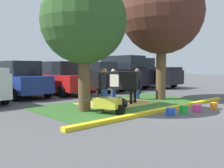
{
  "coord_description": "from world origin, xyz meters",
  "views": [
    {
      "loc": [
        -8.02,
        -5.77,
        1.75
      ],
      "look_at": [
        -0.41,
        2.65,
        0.9
      ],
      "focal_mm": 38.9,
      "sensor_mm": 36.0,
      "label": 1
    }
  ],
  "objects_px": {
    "cow_holstein": "(114,80)",
    "sedan_blue": "(20,80)",
    "bucket_green": "(183,109)",
    "sedan_red": "(62,78)",
    "person_handler": "(113,83)",
    "shade_tree_left": "(84,22)",
    "shade_tree_right": "(162,13)",
    "person_visitor_far": "(104,88)",
    "calf_lying": "(119,103)",
    "suv_black": "(123,72)",
    "wheelbarrow": "(108,103)",
    "bucket_pink": "(197,108)",
    "sedan_silver": "(98,77)",
    "pickup_truck_black": "(148,73)",
    "bucket_orange": "(214,106)",
    "person_visitor_near": "(137,83)",
    "bucket_blue": "(170,111)"
  },
  "relations": [
    {
      "from": "bucket_blue",
      "to": "shade_tree_right",
      "type": "bearing_deg",
      "value": 41.42
    },
    {
      "from": "bucket_green",
      "to": "person_visitor_far",
      "type": "bearing_deg",
      "value": 124.1
    },
    {
      "from": "bucket_green",
      "to": "suv_black",
      "type": "bearing_deg",
      "value": 57.9
    },
    {
      "from": "person_handler",
      "to": "suv_black",
      "type": "bearing_deg",
      "value": 41.03
    },
    {
      "from": "shade_tree_left",
      "to": "bucket_green",
      "type": "xyz_separation_m",
      "value": [
        2.39,
        -2.82,
        -3.25
      ]
    },
    {
      "from": "person_handler",
      "to": "pickup_truck_black",
      "type": "bearing_deg",
      "value": 27.02
    },
    {
      "from": "cow_holstein",
      "to": "bucket_orange",
      "type": "bearing_deg",
      "value": -64.71
    },
    {
      "from": "bucket_green",
      "to": "suv_black",
      "type": "distance_m",
      "value": 10.36
    },
    {
      "from": "person_visitor_far",
      "to": "shade_tree_right",
      "type": "bearing_deg",
      "value": 5.3
    },
    {
      "from": "bucket_green",
      "to": "pickup_truck_black",
      "type": "height_order",
      "value": "pickup_truck_black"
    },
    {
      "from": "sedan_red",
      "to": "suv_black",
      "type": "xyz_separation_m",
      "value": [
        5.5,
        0.25,
        0.29
      ]
    },
    {
      "from": "person_handler",
      "to": "bucket_blue",
      "type": "height_order",
      "value": "person_handler"
    },
    {
      "from": "suv_black",
      "to": "wheelbarrow",
      "type": "bearing_deg",
      "value": -137.52
    },
    {
      "from": "sedan_blue",
      "to": "bucket_green",
      "type": "bearing_deg",
      "value": -73.98
    },
    {
      "from": "person_visitor_far",
      "to": "cow_holstein",
      "type": "bearing_deg",
      "value": 36.49
    },
    {
      "from": "sedan_red",
      "to": "person_handler",
      "type": "bearing_deg",
      "value": -78.87
    },
    {
      "from": "bucket_green",
      "to": "person_visitor_near",
      "type": "bearing_deg",
      "value": 67.42
    },
    {
      "from": "sedan_silver",
      "to": "suv_black",
      "type": "relative_size",
      "value": 0.96
    },
    {
      "from": "bucket_pink",
      "to": "sedan_blue",
      "type": "distance_m",
      "value": 9.53
    },
    {
      "from": "calf_lying",
      "to": "person_visitor_far",
      "type": "bearing_deg",
      "value": 174.36
    },
    {
      "from": "bucket_green",
      "to": "cow_holstein",
      "type": "bearing_deg",
      "value": 91.05
    },
    {
      "from": "calf_lying",
      "to": "bucket_green",
      "type": "bearing_deg",
      "value": -68.57
    },
    {
      "from": "wheelbarrow",
      "to": "pickup_truck_black",
      "type": "bearing_deg",
      "value": 32.73
    },
    {
      "from": "cow_holstein",
      "to": "wheelbarrow",
      "type": "bearing_deg",
      "value": -137.04
    },
    {
      "from": "shade_tree_left",
      "to": "bucket_pink",
      "type": "bearing_deg",
      "value": -43.54
    },
    {
      "from": "person_visitor_near",
      "to": "sedan_silver",
      "type": "distance_m",
      "value": 4.91
    },
    {
      "from": "cow_holstein",
      "to": "person_visitor_far",
      "type": "distance_m",
      "value": 2.02
    },
    {
      "from": "shade_tree_left",
      "to": "bucket_orange",
      "type": "height_order",
      "value": "shade_tree_left"
    },
    {
      "from": "bucket_pink",
      "to": "suv_black",
      "type": "height_order",
      "value": "suv_black"
    },
    {
      "from": "shade_tree_right",
      "to": "cow_holstein",
      "type": "xyz_separation_m",
      "value": [
        -2.56,
        0.81,
        -3.35
      ]
    },
    {
      "from": "bucket_blue",
      "to": "shade_tree_left",
      "type": "bearing_deg",
      "value": 124.47
    },
    {
      "from": "wheelbarrow",
      "to": "bucket_pink",
      "type": "height_order",
      "value": "wheelbarrow"
    },
    {
      "from": "shade_tree_right",
      "to": "sedan_blue",
      "type": "height_order",
      "value": "shade_tree_right"
    },
    {
      "from": "cow_holstein",
      "to": "sedan_blue",
      "type": "relative_size",
      "value": 0.68
    },
    {
      "from": "person_visitor_near",
      "to": "person_handler",
      "type": "bearing_deg",
      "value": 128.74
    },
    {
      "from": "shade_tree_left",
      "to": "shade_tree_right",
      "type": "distance_m",
      "value": 4.99
    },
    {
      "from": "calf_lying",
      "to": "person_handler",
      "type": "bearing_deg",
      "value": 52.47
    },
    {
      "from": "bucket_pink",
      "to": "sedan_silver",
      "type": "bearing_deg",
      "value": 76.42
    },
    {
      "from": "bucket_blue",
      "to": "sedan_blue",
      "type": "relative_size",
      "value": 0.08
    },
    {
      "from": "suv_black",
      "to": "shade_tree_right",
      "type": "bearing_deg",
      "value": -117.0
    },
    {
      "from": "shade_tree_left",
      "to": "cow_holstein",
      "type": "xyz_separation_m",
      "value": [
        2.32,
        0.86,
        -2.34
      ]
    },
    {
      "from": "cow_holstein",
      "to": "person_visitor_far",
      "type": "bearing_deg",
      "value": -143.51
    },
    {
      "from": "shade_tree_right",
      "to": "bucket_blue",
      "type": "bearing_deg",
      "value": -138.58
    },
    {
      "from": "person_visitor_near",
      "to": "wheelbarrow",
      "type": "xyz_separation_m",
      "value": [
        -3.55,
        -1.79,
        -0.48
      ]
    },
    {
      "from": "bucket_green",
      "to": "suv_black",
      "type": "xyz_separation_m",
      "value": [
        5.48,
        8.73,
        1.11
      ]
    },
    {
      "from": "person_visitor_far",
      "to": "sedan_red",
      "type": "relative_size",
      "value": 0.38
    },
    {
      "from": "calf_lying",
      "to": "sedan_blue",
      "type": "xyz_separation_m",
      "value": [
        -1.58,
        6.38,
        0.75
      ]
    },
    {
      "from": "suv_black",
      "to": "pickup_truck_black",
      "type": "distance_m",
      "value": 2.62
    },
    {
      "from": "cow_holstein",
      "to": "calf_lying",
      "type": "relative_size",
      "value": 2.25
    },
    {
      "from": "bucket_pink",
      "to": "suv_black",
      "type": "distance_m",
      "value": 10.12
    }
  ]
}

